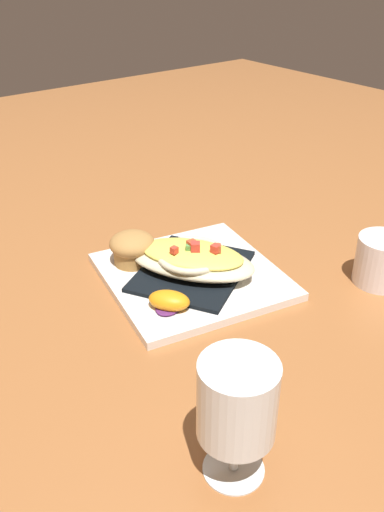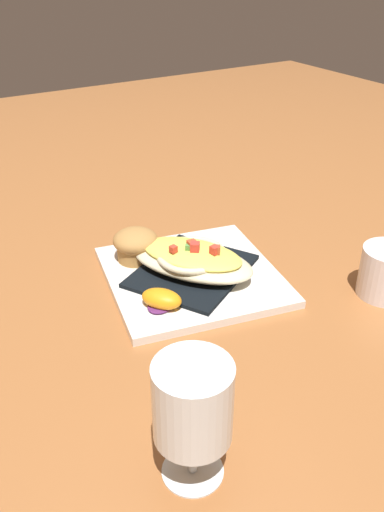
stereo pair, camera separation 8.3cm
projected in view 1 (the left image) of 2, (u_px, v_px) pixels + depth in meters
The scene contains 8 objects.
ground_plane at pixel (192, 279), 0.85m from camera, with size 2.60×2.60×0.00m, color #9A5E32.
square_plate at pixel (192, 276), 0.85m from camera, with size 0.26×0.26×0.01m, color white.
folded_napkin at pixel (192, 271), 0.85m from camera, with size 0.15×0.18×0.01m, color black.
gratin_dish at pixel (192, 258), 0.83m from camera, with size 0.22×0.20×0.05m.
muffin at pixel (132, 247), 0.86m from camera, with size 0.07×0.07×0.05m.
orange_garnish at pixel (169, 301), 0.76m from camera, with size 0.07×0.06×0.03m.
coffee_mug at pixel (382, 262), 0.83m from camera, with size 0.08×0.11×0.08m.
stemmed_glass at pixel (237, 406), 0.50m from camera, with size 0.08×0.08×0.14m.
Camera 1 is at (-0.57, 0.44, 0.46)m, focal length 38.08 mm.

